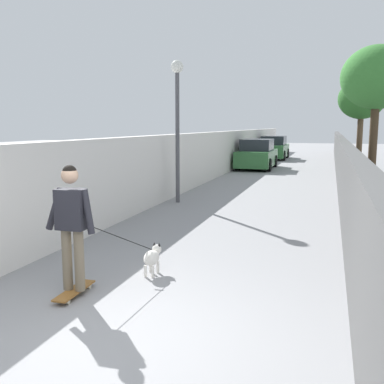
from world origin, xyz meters
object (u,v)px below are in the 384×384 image
object	(u,v)px
tree_right_near	(362,100)
dog	(152,257)
car_far	(274,148)
car_near	(257,155)
person_skateboarder	(71,218)
tree_right_mid	(377,79)
lamp_post	(177,106)
skateboard	(75,291)

from	to	relation	value
tree_right_near	dog	size ratio (longest dim) A/B	3.21
tree_right_near	dog	bearing A→B (deg)	167.09
car_far	car_near	bearing A→B (deg)	180.00
person_skateboarder	car_near	distance (m)	18.03
tree_right_near	tree_right_mid	distance (m)	6.01
tree_right_mid	car_near	distance (m)	8.57
tree_right_near	lamp_post	xyz separation A→B (m)	(-10.63, 5.56, -0.64)
lamp_post	skateboard	bearing A→B (deg)	-171.64
person_skateboarder	car_far	distance (m)	25.09
tree_right_mid	dog	bearing A→B (deg)	159.86
tree_right_near	person_skateboarder	distance (m)	18.57
dog	car_far	size ratio (longest dim) A/B	0.34
dog	skateboard	bearing A→B (deg)	149.12
skateboard	tree_right_near	bearing A→B (deg)	-14.15
lamp_post	car_near	size ratio (longest dim) A/B	1.05
tree_right_near	lamp_post	size ratio (longest dim) A/B	1.10
tree_right_mid	car_far	bearing A→B (deg)	20.96
car_near	skateboard	bearing A→B (deg)	-178.53
lamp_post	person_skateboarder	world-z (taller)	lamp_post
person_skateboarder	dog	world-z (taller)	person_skateboarder
tree_right_near	lamp_post	world-z (taller)	tree_right_near
skateboard	person_skateboarder	world-z (taller)	person_skateboarder
car_far	tree_right_near	bearing A→B (deg)	-145.51
skateboard	dog	world-z (taller)	dog
lamp_post	person_skateboarder	xyz separation A→B (m)	(-7.22, -1.06, -1.75)
tree_right_mid	car_far	xyz separation A→B (m)	(13.22, 5.07, -3.13)
tree_right_near	skateboard	bearing A→B (deg)	165.85
tree_right_mid	car_far	world-z (taller)	tree_right_mid
skateboard	car_far	bearing A→B (deg)	1.06
skateboard	car_far	xyz separation A→B (m)	(25.08, 0.46, 0.65)
tree_right_mid	person_skateboarder	world-z (taller)	tree_right_mid
lamp_post	car_far	xyz separation A→B (m)	(17.86, -0.60, -2.10)
lamp_post	car_near	world-z (taller)	lamp_post
lamp_post	skateboard	xyz separation A→B (m)	(-7.22, -1.06, -2.74)
tree_right_mid	skateboard	distance (m)	13.27
tree_right_mid	person_skateboarder	size ratio (longest dim) A/B	2.98
person_skateboarder	dog	size ratio (longest dim) A/B	1.20
lamp_post	dog	bearing A→B (deg)	-164.27
dog	tree_right_mid	bearing A→B (deg)	-20.14
person_skateboarder	dog	distance (m)	1.51
tree_right_near	car_far	xyz separation A→B (m)	(7.22, 4.96, -2.74)
dog	car_far	world-z (taller)	car_far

